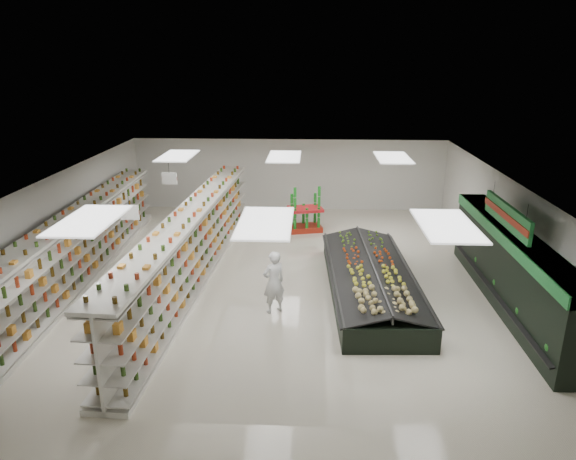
{
  "coord_description": "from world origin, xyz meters",
  "views": [
    {
      "loc": [
        1.01,
        -14.84,
        6.66
      ],
      "look_at": [
        0.28,
        0.87,
        1.35
      ],
      "focal_mm": 32.0,
      "sensor_mm": 36.0,
      "label": 1
    }
  ],
  "objects_px": {
    "gondola_center": "(192,249)",
    "shopper_main": "(274,282)",
    "produce_island": "(371,279)",
    "shopper_background": "(193,222)",
    "gondola_left": "(81,248)",
    "soda_endcap": "(305,211)"
  },
  "relations": [
    {
      "from": "soda_endcap",
      "to": "shopper_main",
      "type": "relative_size",
      "value": 0.97
    },
    {
      "from": "gondola_left",
      "to": "produce_island",
      "type": "bearing_deg",
      "value": -6.71
    },
    {
      "from": "gondola_center",
      "to": "shopper_main",
      "type": "relative_size",
      "value": 7.39
    },
    {
      "from": "produce_island",
      "to": "soda_endcap",
      "type": "xyz_separation_m",
      "value": [
        -2.01,
        5.7,
        0.37
      ]
    },
    {
      "from": "soda_endcap",
      "to": "shopper_background",
      "type": "height_order",
      "value": "soda_endcap"
    },
    {
      "from": "produce_island",
      "to": "gondola_left",
      "type": "bearing_deg",
      "value": 175.06
    },
    {
      "from": "gondola_center",
      "to": "soda_endcap",
      "type": "distance_m",
      "value": 6.07
    },
    {
      "from": "soda_endcap",
      "to": "shopper_background",
      "type": "distance_m",
      "value": 4.48
    },
    {
      "from": "gondola_center",
      "to": "soda_endcap",
      "type": "relative_size",
      "value": 7.66
    },
    {
      "from": "gondola_center",
      "to": "shopper_main",
      "type": "bearing_deg",
      "value": -34.18
    },
    {
      "from": "produce_island",
      "to": "shopper_main",
      "type": "relative_size",
      "value": 3.85
    },
    {
      "from": "gondola_left",
      "to": "shopper_background",
      "type": "xyz_separation_m",
      "value": [
        2.78,
        3.37,
        -0.2
      ]
    },
    {
      "from": "gondola_center",
      "to": "shopper_background",
      "type": "height_order",
      "value": "gondola_center"
    },
    {
      "from": "shopper_main",
      "to": "produce_island",
      "type": "bearing_deg",
      "value": 173.72
    },
    {
      "from": "produce_island",
      "to": "shopper_main",
      "type": "distance_m",
      "value": 3.09
    },
    {
      "from": "gondola_left",
      "to": "produce_island",
      "type": "distance_m",
      "value": 9.04
    },
    {
      "from": "produce_island",
      "to": "shopper_background",
      "type": "distance_m",
      "value": 7.48
    },
    {
      "from": "gondola_left",
      "to": "gondola_center",
      "type": "distance_m",
      "value": 3.57
    },
    {
      "from": "gondola_left",
      "to": "gondola_center",
      "type": "bearing_deg",
      "value": -3.28
    },
    {
      "from": "shopper_background",
      "to": "shopper_main",
      "type": "bearing_deg",
      "value": -133.79
    },
    {
      "from": "gondola_left",
      "to": "gondola_center",
      "type": "height_order",
      "value": "gondola_center"
    },
    {
      "from": "gondola_left",
      "to": "produce_island",
      "type": "height_order",
      "value": "gondola_left"
    }
  ]
}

